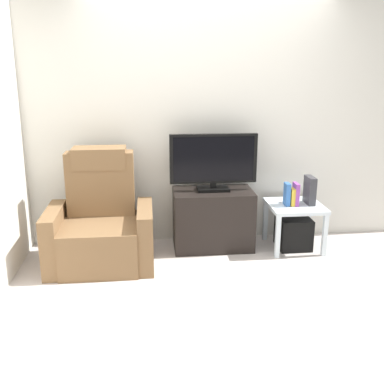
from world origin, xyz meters
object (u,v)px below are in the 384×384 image
object	(u,v)px
book_rightmost	(296,194)
game_console	(310,190)
television	(213,161)
subwoofer_box	(293,232)
book_middle	(292,197)
tv_stand	(213,219)
side_table	(295,211)
recliner_armchair	(101,225)
book_leftmost	(287,194)

from	to	relation	value
book_rightmost	game_console	bearing A→B (deg)	11.02
television	subwoofer_box	bearing A→B (deg)	-7.61
television	book_middle	distance (m)	0.88
tv_stand	side_table	xyz separation A→B (m)	(0.83, -0.09, 0.09)
recliner_armchair	book_middle	distance (m)	1.91
side_table	book_middle	world-z (taller)	book_middle
book_rightmost	recliner_armchair	bearing A→B (deg)	-175.71
recliner_armchair	book_middle	size ratio (longest dim) A/B	6.18
side_table	recliner_armchair	bearing A→B (deg)	-175.14
subwoofer_box	book_middle	world-z (taller)	book_middle
tv_stand	recliner_armchair	xyz separation A→B (m)	(-1.11, -0.26, 0.07)
tv_stand	book_middle	world-z (taller)	book_middle
book_rightmost	book_middle	bearing A→B (deg)	180.00
tv_stand	game_console	distance (m)	1.03
side_table	book_leftmost	world-z (taller)	book_leftmost
recliner_armchair	book_middle	xyz separation A→B (m)	(1.90, 0.15, 0.18)
book_middle	game_console	size ratio (longest dim) A/B	0.62
book_middle	game_console	xyz separation A→B (m)	(0.19, 0.03, 0.05)
recliner_armchair	book_leftmost	world-z (taller)	recliner_armchair
recliner_armchair	television	bearing A→B (deg)	14.99
recliner_armchair	game_console	world-z (taller)	recliner_armchair
television	side_table	world-z (taller)	television
recliner_armchair	side_table	distance (m)	1.95
tv_stand	side_table	bearing A→B (deg)	-6.35
television	subwoofer_box	distance (m)	1.12
side_table	book_rightmost	size ratio (longest dim) A/B	2.38
side_table	tv_stand	bearing A→B (deg)	173.65
book_rightmost	game_console	world-z (taller)	game_console
book_leftmost	book_rightmost	bearing A→B (deg)	0.00
television	subwoofer_box	world-z (taller)	television
subwoofer_box	recliner_armchair	bearing A→B (deg)	-175.14
recliner_armchair	subwoofer_box	bearing A→B (deg)	5.89
book_middle	book_rightmost	world-z (taller)	book_rightmost
television	recliner_armchair	world-z (taller)	television
side_table	book_rightmost	bearing A→B (deg)	-114.37
television	book_leftmost	bearing A→B (deg)	-10.17
tv_stand	book_middle	bearing A→B (deg)	-8.12
book_middle	recliner_armchair	bearing A→B (deg)	-175.63
television	book_rightmost	size ratio (longest dim) A/B	3.85
game_console	book_leftmost	bearing A→B (deg)	-173.02
tv_stand	book_leftmost	xyz separation A→B (m)	(0.73, -0.11, 0.28)
tv_stand	recliner_armchair	world-z (taller)	recliner_armchair
game_console	television	bearing A→B (deg)	174.09
television	book_leftmost	distance (m)	0.81
subwoofer_box	game_console	world-z (taller)	game_console
recliner_armchair	subwoofer_box	size ratio (longest dim) A/B	3.33
side_table	subwoofer_box	bearing A→B (deg)	-116.57
book_leftmost	book_middle	size ratio (longest dim) A/B	1.32
recliner_armchair	book_rightmost	world-z (taller)	recliner_armchair
tv_stand	book_rightmost	size ratio (longest dim) A/B	3.55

